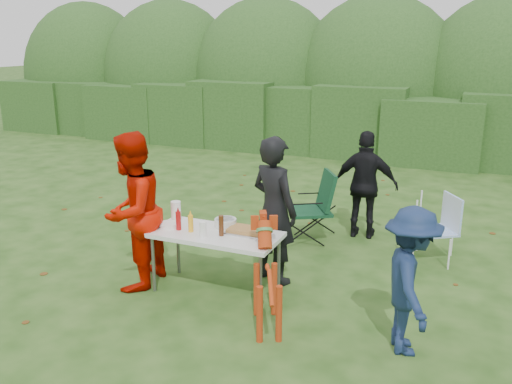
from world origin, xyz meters
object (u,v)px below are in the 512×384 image
at_px(folding_table, 215,237).
at_px(camping_chair, 310,207).
at_px(person_black_puffy, 365,185).
at_px(dog, 267,282).
at_px(lawn_chair, 435,228).
at_px(mustard_bottle, 191,224).
at_px(beer_bottle, 221,226).
at_px(child, 410,281).
at_px(ketchup_bottle, 178,221).
at_px(paper_towel_roll, 176,212).
at_px(person_cook, 274,210).
at_px(person_red_jacket, 132,212).

distance_m(folding_table, camping_chair, 2.06).
bearing_deg(person_black_puffy, dog, 78.92).
distance_m(camping_chair, lawn_chair, 1.75).
xyz_separation_m(mustard_bottle, beer_bottle, (0.38, 0.02, 0.02)).
height_order(folding_table, dog, dog).
bearing_deg(child, person_black_puffy, 0.31).
bearing_deg(ketchup_bottle, person_black_puffy, 57.53).
height_order(folding_table, ketchup_bottle, ketchup_bottle).
bearing_deg(paper_towel_roll, camping_chair, 58.82).
height_order(folding_table, paper_towel_roll, paper_towel_roll).
relative_size(camping_chair, paper_towel_roll, 4.04).
xyz_separation_m(person_cook, beer_bottle, (-0.40, -0.62, -0.05)).
height_order(folding_table, beer_bottle, beer_bottle).
relative_size(person_red_jacket, dog, 1.73).
distance_m(child, mustard_bottle, 2.53).
distance_m(child, beer_bottle, 2.16).
bearing_deg(child, lawn_chair, -19.89).
relative_size(person_black_puffy, lawn_chair, 1.77).
bearing_deg(camping_chair, person_red_jacket, 25.04).
bearing_deg(paper_towel_roll, mustard_bottle, -34.42).
distance_m(person_red_jacket, beer_bottle, 1.10).
distance_m(person_cook, ketchup_bottle, 1.15).
distance_m(person_black_puffy, dog, 3.06).
bearing_deg(person_cook, lawn_chair, -118.02).
distance_m(mustard_bottle, paper_towel_roll, 0.40).
xyz_separation_m(person_red_jacket, child, (3.21, -0.16, -0.22)).
bearing_deg(person_red_jacket, folding_table, 99.29).
relative_size(camping_chair, mustard_bottle, 5.26).
bearing_deg(person_cook, mustard_bottle, 62.61).
bearing_deg(dog, person_red_jacket, 54.49).
xyz_separation_m(folding_table, child, (2.24, -0.39, 0.03)).
xyz_separation_m(camping_chair, paper_towel_roll, (-1.12, -1.85, 0.34)).
height_order(person_cook, camping_chair, person_cook).
relative_size(folding_table, person_red_jacket, 0.80).
xyz_separation_m(folding_table, person_black_puffy, (1.20, 2.50, 0.12)).
height_order(person_cook, ketchup_bottle, person_cook).
distance_m(person_cook, lawn_chair, 2.30).
distance_m(camping_chair, mustard_bottle, 2.24).
bearing_deg(beer_bottle, person_cook, 57.31).
bearing_deg(ketchup_bottle, beer_bottle, 2.29).
relative_size(lawn_chair, paper_towel_roll, 3.48).
bearing_deg(folding_table, beer_bottle, -28.45).
relative_size(mustard_bottle, beer_bottle, 0.83).
xyz_separation_m(person_red_jacket, dog, (1.84, -0.30, -0.42)).
bearing_deg(paper_towel_roll, lawn_chair, 32.68).
height_order(dog, beer_bottle, dog).
xyz_separation_m(person_black_puffy, child, (1.04, -2.88, -0.08)).
bearing_deg(person_black_puffy, mustard_bottle, 55.57).
xyz_separation_m(person_red_jacket, beer_bottle, (1.08, 0.17, -0.08)).
bearing_deg(person_cook, child, 174.13).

